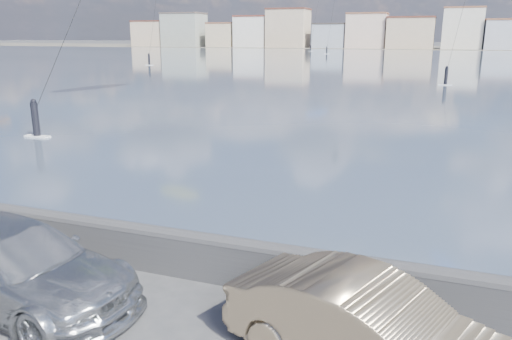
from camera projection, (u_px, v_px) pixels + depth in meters
The scene contains 6 objects.
bay_water at pixel (412, 63), 91.55m from camera, with size 500.00×177.00×0.00m, color #31435A.
far_shore_strip at pixel (428, 48), 189.98m from camera, with size 500.00×60.00×0.00m, color #4C473D.
seawall at pixel (193, 252), 10.84m from camera, with size 400.00×0.36×1.08m.
far_buildings at pixel (432, 31), 175.26m from camera, with size 240.79×13.26×14.60m.
car_silver at pixel (15, 265), 9.77m from camera, with size 2.23×5.48×1.59m, color #AEB2B6.
car_champagne at pixel (371, 331), 7.61m from camera, with size 1.66×4.75×1.56m, color tan.
Camera 1 is at (4.69, -6.22, 5.17)m, focal length 35.00 mm.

